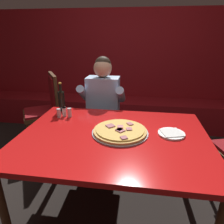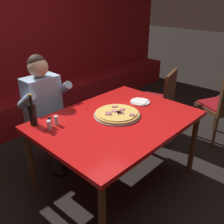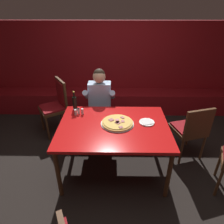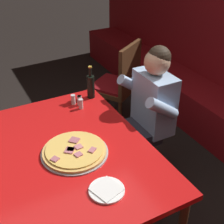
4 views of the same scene
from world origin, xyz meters
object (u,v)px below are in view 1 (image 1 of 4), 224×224
at_px(plate_white_paper, 171,133).
at_px(shaker_oregano, 64,112).
at_px(main_dining_table, 113,142).
at_px(diner_seated_blue_shirt, 102,107).
at_px(dining_chair_far_left, 47,106).
at_px(shaker_parmesan, 64,112).
at_px(shaker_black_pepper, 59,113).
at_px(pizza, 120,131).
at_px(shaker_red_pepper_flakes, 70,113).
at_px(beer_bottle, 62,100).

distance_m(plate_white_paper, shaker_oregano, 1.01).
bearing_deg(shaker_oregano, main_dining_table, -31.43).
bearing_deg(shaker_oregano, plate_white_paper, -14.02).
distance_m(diner_seated_blue_shirt, dining_chair_far_left, 0.84).
bearing_deg(shaker_parmesan, shaker_black_pepper, -132.55).
bearing_deg(shaker_parmesan, pizza, -26.05).
height_order(main_dining_table, pizza, pizza).
height_order(main_dining_table, dining_chair_far_left, dining_chair_far_left).
xyz_separation_m(plate_white_paper, shaker_red_pepper_flakes, (-0.92, 0.23, 0.03)).
bearing_deg(pizza, shaker_red_pepper_flakes, 152.59).
distance_m(pizza, shaker_red_pepper_flakes, 0.58).
bearing_deg(shaker_red_pepper_flakes, diner_seated_blue_shirt, 66.31).
height_order(main_dining_table, shaker_oregano, shaker_oregano).
distance_m(shaker_black_pepper, diner_seated_blue_shirt, 0.61).
height_order(beer_bottle, shaker_oregano, beer_bottle).
distance_m(main_dining_table, plate_white_paper, 0.47).
relative_size(beer_bottle, diner_seated_blue_shirt, 0.23).
height_order(pizza, plate_white_paper, pizza).
bearing_deg(beer_bottle, dining_chair_far_left, 129.96).
relative_size(shaker_parmesan, shaker_oregano, 1.00).
bearing_deg(plate_white_paper, shaker_oregano, 165.98).
bearing_deg(shaker_oregano, diner_seated_blue_shirt, 60.28).
bearing_deg(dining_chair_far_left, shaker_red_pepper_flakes, -49.73).
bearing_deg(shaker_black_pepper, dining_chair_far_left, 124.31).
bearing_deg(plate_white_paper, shaker_black_pepper, 168.65).
relative_size(diner_seated_blue_shirt, dining_chair_far_left, 1.24).
xyz_separation_m(shaker_red_pepper_flakes, dining_chair_far_left, (-0.59, 0.70, -0.21)).
xyz_separation_m(main_dining_table, shaker_black_pepper, (-0.56, 0.28, 0.11)).
xyz_separation_m(shaker_parmesan, dining_chair_far_left, (-0.54, 0.69, -0.21)).
bearing_deg(beer_bottle, pizza, -32.92).
height_order(shaker_oregano, dining_chair_far_left, dining_chair_far_left).
height_order(pizza, shaker_black_pepper, shaker_black_pepper).
height_order(shaker_red_pepper_flakes, dining_chair_far_left, dining_chair_far_left).
distance_m(shaker_red_pepper_flakes, dining_chair_far_left, 0.94).
height_order(plate_white_paper, diner_seated_blue_shirt, diner_seated_blue_shirt).
xyz_separation_m(pizza, dining_chair_far_left, (-1.11, 0.97, -0.19)).
relative_size(main_dining_table, pizza, 3.28).
xyz_separation_m(plate_white_paper, shaker_black_pepper, (-1.01, 0.20, 0.03)).
bearing_deg(beer_bottle, shaker_parmesan, -61.12).
bearing_deg(pizza, dining_chair_far_left, 138.87).
bearing_deg(main_dining_table, shaker_black_pepper, 153.51).
height_order(plate_white_paper, shaker_black_pepper, shaker_black_pepper).
xyz_separation_m(diner_seated_blue_shirt, dining_chair_far_left, (-0.81, 0.21, -0.11)).
xyz_separation_m(shaker_parmesan, diner_seated_blue_shirt, (0.27, 0.48, -0.10)).
bearing_deg(pizza, shaker_oregano, 154.09).
xyz_separation_m(main_dining_table, shaker_parmesan, (-0.52, 0.32, 0.11)).
distance_m(pizza, plate_white_paper, 0.41).
bearing_deg(beer_bottle, shaker_oregano, -61.62).
xyz_separation_m(pizza, shaker_parmesan, (-0.57, 0.28, 0.02)).
distance_m(plate_white_paper, diner_seated_blue_shirt, 1.01).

